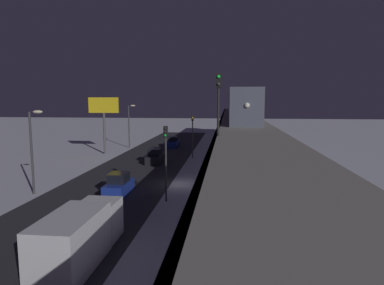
{
  "coord_description": "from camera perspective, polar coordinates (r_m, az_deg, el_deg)",
  "views": [
    {
      "loc": [
        -4.94,
        33.12,
        8.59
      ],
      "look_at": [
        1.24,
        -24.6,
        1.13
      ],
      "focal_mm": 31.46,
      "sensor_mm": 36.0,
      "label": 1
    }
  ],
  "objects": [
    {
      "name": "street_lamp_near",
      "position": [
        33.23,
        -25.3,
        0.09
      ],
      "size": [
        1.35,
        0.44,
        7.65
      ],
      "color": "#38383D",
      "rests_on": "ground_plane"
    },
    {
      "name": "elevated_railway",
      "position": [
        33.31,
        8.63,
        1.72
      ],
      "size": [
        5.0,
        107.43,
        6.23
      ],
      "color": "gray",
      "rests_on": "ground_plane"
    },
    {
      "name": "avenue_asphalt",
      "position": [
        36.01,
        -12.32,
        -6.65
      ],
      "size": [
        11.0,
        107.43,
        0.01
      ],
      "primitive_type": "cube",
      "color": "#28282D",
      "rests_on": "ground_plane"
    },
    {
      "name": "rail_signal",
      "position": [
        21.7,
        4.51,
        8.28
      ],
      "size": [
        0.36,
        0.41,
        4.0
      ],
      "color": "black",
      "rests_on": "elevated_railway"
    },
    {
      "name": "sedan_blue_2",
      "position": [
        31.56,
        -12.31,
        -7.15
      ],
      "size": [
        1.8,
        4.06,
        1.97
      ],
      "rotation": [
        0.0,
        0.0,
        3.14
      ],
      "color": "navy",
      "rests_on": "ground_plane"
    },
    {
      "name": "street_lamp_far",
      "position": [
        60.76,
        -10.46,
        3.63
      ],
      "size": [
        1.35,
        0.44,
        7.65
      ],
      "color": "#38383D",
      "rests_on": "ground_plane"
    },
    {
      "name": "delivery_van",
      "position": [
        19.65,
        -18.44,
        -14.69
      ],
      "size": [
        2.4,
        7.4,
        2.8
      ],
      "color": "silver",
      "rests_on": "ground_plane"
    },
    {
      "name": "traffic_light_near",
      "position": [
        28.05,
        -4.48,
        -1.71
      ],
      "size": [
        0.32,
        0.44,
        6.4
      ],
      "color": "#2D2D2D",
      "rests_on": "ground_plane"
    },
    {
      "name": "sedan_black",
      "position": [
        45.99,
        -6.32,
        -2.48
      ],
      "size": [
        1.8,
        4.28,
        1.97
      ],
      "rotation": [
        0.0,
        0.0,
        3.14
      ],
      "color": "black",
      "rests_on": "ground_plane"
    },
    {
      "name": "subway_train",
      "position": [
        56.19,
        7.76,
        6.66
      ],
      "size": [
        2.94,
        55.47,
        3.4
      ],
      "color": "#4C5160",
      "rests_on": "elevated_railway"
    },
    {
      "name": "sedan_blue",
      "position": [
        60.86,
        -3.23,
        -0.06
      ],
      "size": [
        1.91,
        4.06,
        1.97
      ],
      "rotation": [
        0.0,
        0.0,
        3.14
      ],
      "color": "navy",
      "rests_on": "ground_plane"
    },
    {
      "name": "traffic_light_mid",
      "position": [
        49.02,
        0.09,
        2.18
      ],
      "size": [
        0.32,
        0.44,
        6.4
      ],
      "color": "#2D2D2D",
      "rests_on": "ground_plane"
    },
    {
      "name": "ground_plane",
      "position": [
        34.57,
        -2.32,
        -7.07
      ],
      "size": [
        240.0,
        240.0,
        0.0
      ],
      "primitive_type": "plane",
      "color": "silver"
    },
    {
      "name": "commercial_billboard",
      "position": [
        54.59,
        -14.74,
        5.23
      ],
      "size": [
        4.8,
        0.36,
        8.9
      ],
      "color": "#4C4C51",
      "rests_on": "ground_plane"
    }
  ]
}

